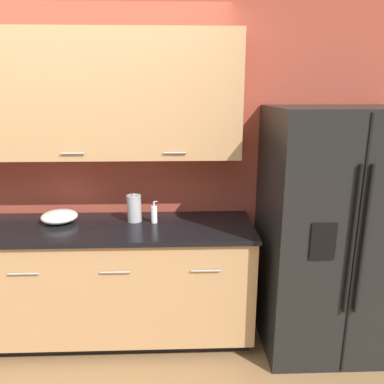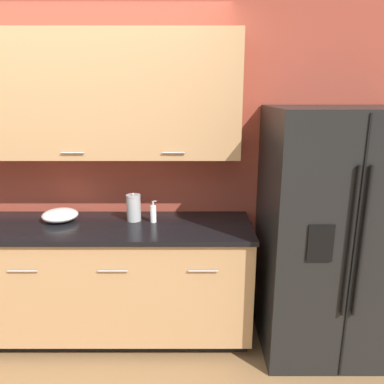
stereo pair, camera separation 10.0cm
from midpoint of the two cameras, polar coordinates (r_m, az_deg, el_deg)
name	(u,v)px [view 2 (the right image)]	position (r m, az deg, el deg)	size (l,w,h in m)	color
wall_back	(75,144)	(3.05, -16.52, 7.05)	(10.00, 0.39, 2.60)	#993D2D
counter_unit	(85,280)	(3.07, -15.06, -12.79)	(2.56, 0.64, 0.93)	black
refrigerator	(332,233)	(2.91, 21.53, -5.88)	(0.96, 0.82, 1.78)	black
soap_dispenser	(155,214)	(2.82, -4.72, -3.29)	(0.05, 0.04, 0.17)	white
steel_canister	(135,208)	(2.86, -7.69, -2.38)	(0.11, 0.11, 0.22)	#A3A3A5
mixing_bowl	(62,215)	(3.00, -18.37, -3.34)	(0.27, 0.27, 0.09)	white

